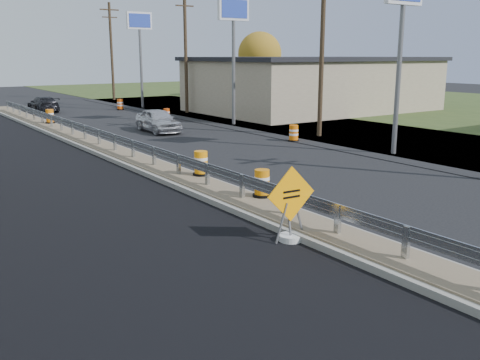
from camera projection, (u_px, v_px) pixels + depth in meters
ground at (242, 205)px, 16.11m from camera, size 140.00×140.00×0.00m
milled_overlay at (13, 166)px, 21.68m from camera, size 7.20×120.00×0.01m
median at (134, 160)px, 22.49m from camera, size 1.60×55.00×0.23m
guardrail at (123, 142)px, 23.15m from camera, size 0.10×46.15×0.72m
retail_building_near at (313, 84)px, 43.26m from camera, size 18.50×12.50×4.27m
pylon_sign_south at (403, 5)px, 22.86m from camera, size 2.20×0.30×7.90m
pylon_sign_mid at (233, 21)px, 33.26m from camera, size 2.20×0.30×7.90m
pylon_sign_north at (140, 30)px, 44.47m from camera, size 2.20×0.30×7.90m
utility_pole_smid at (322, 45)px, 28.57m from camera, size 1.90×0.26×9.40m
utility_pole_nmid at (186, 48)px, 40.57m from camera, size 1.90×0.26×9.40m
utility_pole_north at (111, 50)px, 52.58m from camera, size 1.90×0.26×9.40m
tree_far_yellow at (260, 54)px, 56.71m from camera, size 4.62×4.62×6.86m
caution_sign at (291, 223)px, 12.84m from camera, size 1.34×0.56×1.86m
barrel_median_near at (262, 184)px, 16.07m from camera, size 0.56×0.56×0.83m
barrel_median_mid at (201, 164)px, 18.95m from camera, size 0.59×0.59×0.87m
barrel_median_far at (50, 117)px, 33.51m from camera, size 0.59×0.59×0.87m
barrel_shoulder_near at (294, 133)px, 27.90m from camera, size 0.58×0.58×0.86m
barrel_shoulder_mid at (167, 114)px, 37.29m from camera, size 0.53×0.53×0.78m
barrel_shoulder_far at (120, 105)px, 43.97m from camera, size 0.61×0.61×0.89m
car_silver at (158, 120)px, 31.26m from camera, size 1.83×4.09×1.36m
car_dark_far at (43, 104)px, 42.41m from camera, size 1.77×4.25×1.23m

